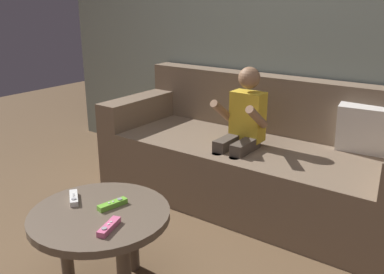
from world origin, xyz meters
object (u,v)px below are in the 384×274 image
at_px(game_remote_white_near_edge, 74,198).
at_px(game_remote_lime_center, 113,204).
at_px(game_remote_pink_far_corner, 109,227).
at_px(couch, 257,159).
at_px(person_seated_on_couch, 241,131).
at_px(coffee_table, 102,224).

xyz_separation_m(game_remote_white_near_edge, game_remote_lime_center, (0.19, 0.06, 0.00)).
bearing_deg(game_remote_pink_far_corner, couch, 90.46).
distance_m(game_remote_white_near_edge, game_remote_pink_far_corner, 0.33).
bearing_deg(game_remote_white_near_edge, game_remote_pink_far_corner, -14.76).
bearing_deg(game_remote_lime_center, game_remote_white_near_edge, -162.50).
relative_size(person_seated_on_couch, game_remote_lime_center, 6.25).
distance_m(game_remote_white_near_edge, game_remote_lime_center, 0.20).
relative_size(game_remote_white_near_edge, game_remote_pink_far_corner, 0.92).
xyz_separation_m(couch, game_remote_pink_far_corner, (0.01, -1.32, 0.13)).
distance_m(coffee_table, game_remote_pink_far_corner, 0.18).
xyz_separation_m(person_seated_on_couch, coffee_table, (-0.10, -1.06, -0.18)).
relative_size(coffee_table, game_remote_pink_far_corner, 4.30).
bearing_deg(game_remote_white_near_edge, couch, 75.83).
height_order(person_seated_on_couch, game_remote_pink_far_corner, person_seated_on_couch).
bearing_deg(game_remote_pink_far_corner, game_remote_white_near_edge, 165.24).
bearing_deg(couch, game_remote_white_near_edge, -104.17).
bearing_deg(person_seated_on_couch, game_remote_white_near_edge, -104.60).
distance_m(couch, person_seated_on_couch, 0.29).
height_order(game_remote_white_near_edge, game_remote_pink_far_corner, same).
bearing_deg(couch, game_remote_lime_center, -95.82).
bearing_deg(couch, game_remote_pink_far_corner, -89.54).
bearing_deg(game_remote_lime_center, couch, 84.18).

